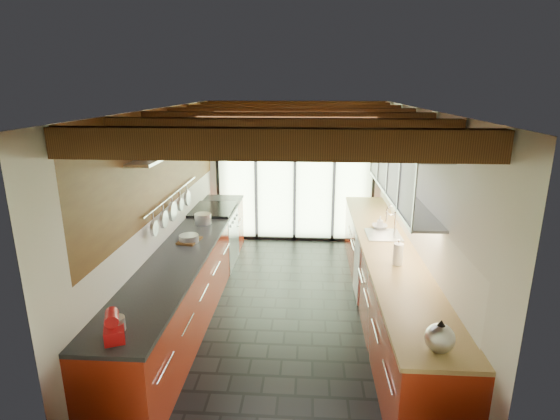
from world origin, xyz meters
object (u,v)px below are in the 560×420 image
object	(u,v)px
paper_towel	(398,254)
soap_bottle	(380,222)
stand_mixer	(114,327)
bowl	(380,226)
kettle	(440,336)

from	to	relation	value
paper_towel	soap_bottle	bearing A→B (deg)	90.00
stand_mixer	paper_towel	xyz separation A→B (m)	(2.54, 1.64, 0.03)
paper_towel	bowl	world-z (taller)	paper_towel
kettle	soap_bottle	distance (m)	2.94
paper_towel	kettle	bearing A→B (deg)	-90.00
kettle	paper_towel	size ratio (longest dim) A/B	1.00
kettle	soap_bottle	size ratio (longest dim) A/B	1.69
stand_mixer	bowl	bearing A→B (deg)	49.26
stand_mixer	soap_bottle	xyz separation A→B (m)	(2.54, 2.94, -0.01)
stand_mixer	soap_bottle	world-z (taller)	stand_mixer
soap_bottle	bowl	bearing A→B (deg)	90.00
paper_towel	bowl	xyz separation A→B (m)	(0.00, 1.31, -0.10)
kettle	bowl	size ratio (longest dim) A/B	1.39
soap_bottle	paper_towel	bearing A→B (deg)	-90.00
stand_mixer	kettle	xyz separation A→B (m)	(2.54, -0.01, 0.02)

